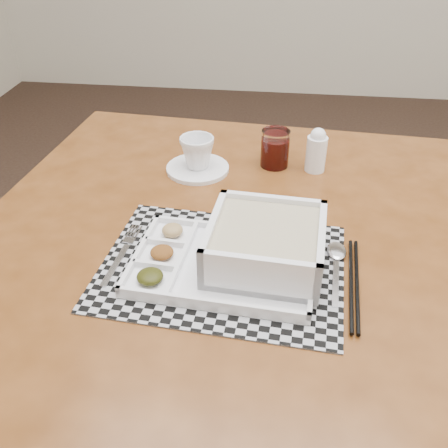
% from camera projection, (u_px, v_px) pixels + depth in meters
% --- Properties ---
extents(floor, '(5.00, 5.00, 0.00)m').
position_uv_depth(floor, '(366.00, 338.00, 1.80)').
color(floor, black).
rests_on(floor, ground).
extents(dining_table, '(1.13, 1.13, 0.79)m').
position_uv_depth(dining_table, '(236.00, 262.00, 1.04)').
color(dining_table, '#4E270E').
rests_on(dining_table, ground).
extents(placemat, '(0.45, 0.36, 0.00)m').
position_uv_depth(placemat, '(222.00, 266.00, 0.90)').
color(placemat, '#9F9FA6').
rests_on(placemat, dining_table).
extents(serving_tray, '(0.35, 0.25, 0.09)m').
position_uv_depth(serving_tray, '(254.00, 250.00, 0.88)').
color(serving_tray, white).
rests_on(serving_tray, placemat).
extents(fork, '(0.03, 0.19, 0.00)m').
position_uv_depth(fork, '(122.00, 252.00, 0.93)').
color(fork, silver).
rests_on(fork, placemat).
extents(spoon, '(0.04, 0.18, 0.01)m').
position_uv_depth(spoon, '(336.00, 255.00, 0.92)').
color(spoon, silver).
rests_on(spoon, placemat).
extents(chopsticks, '(0.04, 0.24, 0.01)m').
position_uv_depth(chopsticks, '(354.00, 283.00, 0.85)').
color(chopsticks, black).
rests_on(chopsticks, placemat).
extents(saucer, '(0.15, 0.15, 0.01)m').
position_uv_depth(saucer, '(198.00, 169.00, 1.19)').
color(saucer, white).
rests_on(saucer, dining_table).
extents(cup, '(0.09, 0.09, 0.08)m').
position_uv_depth(cup, '(197.00, 152.00, 1.17)').
color(cup, white).
rests_on(cup, saucer).
extents(juice_glass, '(0.07, 0.07, 0.09)m').
position_uv_depth(juice_glass, '(275.00, 150.00, 1.19)').
color(juice_glass, white).
rests_on(juice_glass, dining_table).
extents(creamer_bottle, '(0.05, 0.05, 0.11)m').
position_uv_depth(creamer_bottle, '(316.00, 150.00, 1.17)').
color(creamer_bottle, white).
rests_on(creamer_bottle, dining_table).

